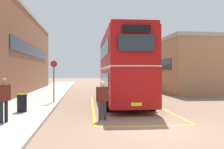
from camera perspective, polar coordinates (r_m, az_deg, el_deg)
The scene contains 11 objects.
ground_plane at distance 23.72m, azimuth 0.38°, elevation -4.73°, with size 135.60×135.60×0.00m, color #846651.
sidewalk_left at distance 26.19m, azimuth -14.58°, elevation -4.10°, with size 4.00×57.60×0.14m, color #A39E93.
brick_building_left at distance 29.07m, azimuth -22.83°, elevation 4.42°, with size 5.87×23.60×8.33m.
depot_building_right at distance 30.58m, azimuth 15.34°, elevation 1.86°, with size 6.22×13.69×5.78m.
double_decker_bus at distance 17.34m, azimuth 2.34°, elevation 1.64°, with size 3.04×10.37×4.75m.
single_deck_bus at distance 32.74m, azimuth 4.09°, elevation -0.41°, with size 3.17×8.55×3.02m.
pedestrian_boarding at distance 11.54m, azimuth -2.17°, elevation -5.16°, with size 0.58×0.32×1.77m.
pedestrian_waiting_near at distance 11.15m, azimuth -23.15°, elevation -4.58°, with size 0.47×0.55×1.80m.
litter_bin at distance 13.87m, azimuth -19.58°, elevation -6.01°, with size 0.51×0.51×0.93m.
bus_stop_sign at distance 17.53m, azimuth -12.94°, elevation -0.64°, with size 0.44×0.12×2.81m.
bay_marking_yellow at distance 15.58m, azimuth 3.37°, elevation -7.49°, with size 4.51×12.40×0.01m.
Camera 1 is at (-2.85, -9.05, 2.18)m, focal length 40.69 mm.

